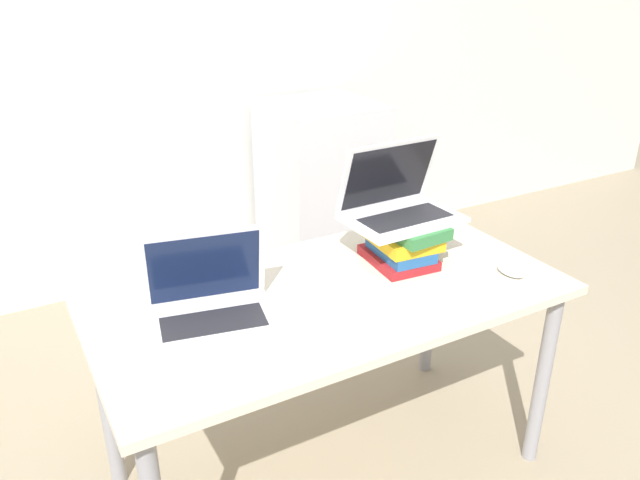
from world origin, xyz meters
The scene contains 8 objects.
wall_back centered at (0.00, 2.09, 1.35)m, with size 8.00×0.05×2.70m.
desk centered at (0.00, 0.36, 0.64)m, with size 1.44×0.73×0.72m.
laptop_left centered at (-0.38, 0.39, 0.77)m, with size 0.39×0.31×0.25m.
book_stack centered at (0.31, 0.42, 0.79)m, with size 0.22×0.27×0.15m.
laptop_on_books centered at (0.31, 0.46, 0.91)m, with size 0.37×0.26×0.26m.
wireless_keyboard centered at (0.31, 0.19, 0.72)m, with size 0.31×0.13×0.01m.
mouse centered at (0.56, 0.18, 0.73)m, with size 0.06×0.10×0.03m.
mini_fridge centered at (0.74, 1.73, 0.48)m, with size 0.56×0.58×0.96m.
Camera 1 is at (-0.85, -1.08, 1.65)m, focal length 35.00 mm.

